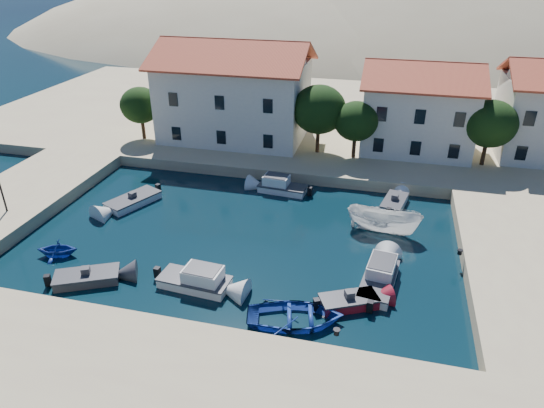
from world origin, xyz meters
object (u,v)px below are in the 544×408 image
(cabin_cruiser_south, at_px, (194,280))
(cabin_cruiser_east, at_px, (379,279))
(building_left, at_px, (234,89))
(boat_east, at_px, (382,232))
(building_mid, at_px, (419,105))
(rowboat_south, at_px, (295,322))

(cabin_cruiser_south, distance_m, cabin_cruiser_east, 11.21)
(building_left, xyz_separation_m, cabin_cruiser_south, (4.99, -23.98, -5.46))
(cabin_cruiser_east, bearing_deg, cabin_cruiser_south, 111.88)
(building_left, distance_m, boat_east, 22.39)
(building_mid, relative_size, cabin_cruiser_south, 2.34)
(rowboat_south, bearing_deg, boat_east, -34.13)
(cabin_cruiser_south, bearing_deg, rowboat_south, -9.96)
(building_left, distance_m, cabin_cruiser_east, 27.05)
(building_left, bearing_deg, cabin_cruiser_east, -53.23)
(cabin_cruiser_east, xyz_separation_m, boat_east, (-0.04, 6.54, -0.48))
(cabin_cruiser_east, height_order, boat_east, cabin_cruiser_east)
(building_left, height_order, building_mid, building_left)
(building_left, xyz_separation_m, rowboat_south, (11.59, -25.69, -5.94))
(building_mid, xyz_separation_m, cabin_cruiser_east, (-2.14, -22.23, -4.75))
(building_left, height_order, cabin_cruiser_south, building_left)
(building_mid, relative_size, boat_east, 1.96)
(building_mid, distance_m, cabin_cruiser_east, 22.83)
(boat_east, bearing_deg, cabin_cruiser_south, 138.53)
(cabin_cruiser_east, bearing_deg, building_left, 44.42)
(building_left, xyz_separation_m, boat_east, (15.83, -14.69, -5.94))
(cabin_cruiser_east, bearing_deg, building_mid, 2.15)
(rowboat_south, bearing_deg, cabin_cruiser_south, 62.42)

